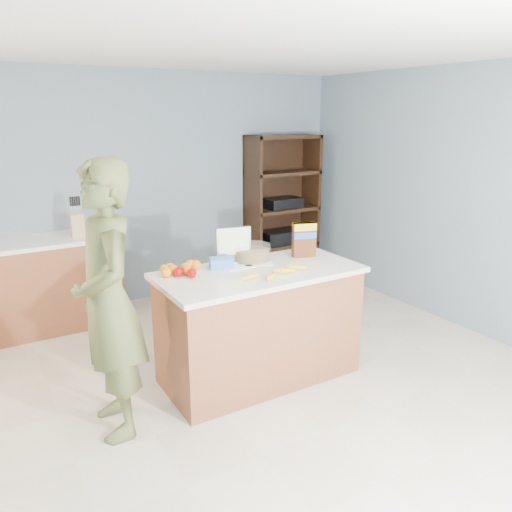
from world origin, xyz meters
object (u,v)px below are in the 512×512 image
counter_peninsula (259,329)px  cereal_box (304,237)px  tv (233,243)px  person (108,302)px  shelving_unit (280,211)px

counter_peninsula → cereal_box: (0.51, 0.13, 0.65)m
counter_peninsula → tv: 0.71m
counter_peninsula → tv: size_ratio=5.53×
tv → cereal_box: cereal_box is taller
counter_peninsula → tv: (-0.06, 0.30, 0.64)m
cereal_box → tv: bearing=162.9°
person → counter_peninsula: bearing=96.3°
tv → cereal_box: 0.59m
person → cereal_box: 1.70m
counter_peninsula → cereal_box: size_ratio=5.42×
counter_peninsula → shelving_unit: bearing=52.9°
shelving_unit → person: person is taller
cereal_box → person: bearing=-172.9°
shelving_unit → counter_peninsula: bearing=-127.1°
tv → cereal_box: size_ratio=0.98×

